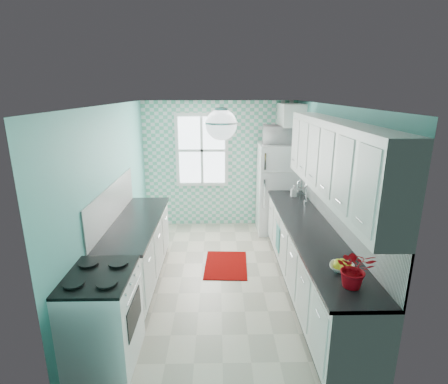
{
  "coord_description": "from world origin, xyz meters",
  "views": [
    {
      "loc": [
        -0.04,
        -4.65,
        2.68
      ],
      "look_at": [
        0.05,
        0.25,
        1.25
      ],
      "focal_mm": 28.0,
      "sensor_mm": 36.0,
      "label": 1
    }
  ],
  "objects_px": {
    "microwave": "(280,135)",
    "stove": "(102,317)",
    "ceiling_light": "(221,124)",
    "sink": "(296,204)",
    "potted_plant": "(355,268)",
    "fruit_bowl": "(342,268)",
    "fridge": "(277,188)"
  },
  "relations": [
    {
      "from": "microwave",
      "to": "stove",
      "type": "bearing_deg",
      "value": 59.91
    },
    {
      "from": "ceiling_light",
      "to": "stove",
      "type": "relative_size",
      "value": 0.36
    },
    {
      "from": "sink",
      "to": "microwave",
      "type": "bearing_deg",
      "value": 92.99
    },
    {
      "from": "microwave",
      "to": "potted_plant",
      "type": "bearing_deg",
      "value": 95.07
    },
    {
      "from": "fruit_bowl",
      "to": "potted_plant",
      "type": "height_order",
      "value": "potted_plant"
    },
    {
      "from": "ceiling_light",
      "to": "fridge",
      "type": "distance_m",
      "value": 3.19
    },
    {
      "from": "ceiling_light",
      "to": "microwave",
      "type": "distance_m",
      "value": 2.87
    },
    {
      "from": "stove",
      "to": "microwave",
      "type": "xyz_separation_m",
      "value": [
        2.31,
        3.46,
        1.39
      ]
    },
    {
      "from": "stove",
      "to": "sink",
      "type": "bearing_deg",
      "value": 46.81
    },
    {
      "from": "sink",
      "to": "microwave",
      "type": "relative_size",
      "value": 0.87
    },
    {
      "from": "ceiling_light",
      "to": "fruit_bowl",
      "type": "bearing_deg",
      "value": -31.33
    },
    {
      "from": "fruit_bowl",
      "to": "microwave",
      "type": "relative_size",
      "value": 0.4
    },
    {
      "from": "ceiling_light",
      "to": "fridge",
      "type": "bearing_deg",
      "value": 66.98
    },
    {
      "from": "fridge",
      "to": "stove",
      "type": "distance_m",
      "value": 4.17
    },
    {
      "from": "microwave",
      "to": "fruit_bowl",
      "type": "bearing_deg",
      "value": 95.2
    },
    {
      "from": "ceiling_light",
      "to": "sink",
      "type": "height_order",
      "value": "ceiling_light"
    },
    {
      "from": "stove",
      "to": "sink",
      "type": "height_order",
      "value": "sink"
    },
    {
      "from": "fridge",
      "to": "microwave",
      "type": "distance_m",
      "value": 1.03
    },
    {
      "from": "fridge",
      "to": "potted_plant",
      "type": "height_order",
      "value": "fridge"
    },
    {
      "from": "fruit_bowl",
      "to": "sink",
      "type": "bearing_deg",
      "value": 89.88
    },
    {
      "from": "stove",
      "to": "fruit_bowl",
      "type": "distance_m",
      "value": 2.45
    },
    {
      "from": "sink",
      "to": "microwave",
      "type": "height_order",
      "value": "microwave"
    },
    {
      "from": "fruit_bowl",
      "to": "ceiling_light",
      "type": "bearing_deg",
      "value": 148.67
    },
    {
      "from": "stove",
      "to": "microwave",
      "type": "height_order",
      "value": "microwave"
    },
    {
      "from": "potted_plant",
      "to": "stove",
      "type": "bearing_deg",
      "value": 175.55
    },
    {
      "from": "fridge",
      "to": "stove",
      "type": "bearing_deg",
      "value": -127.63
    },
    {
      "from": "fruit_bowl",
      "to": "potted_plant",
      "type": "bearing_deg",
      "value": -90.0
    },
    {
      "from": "microwave",
      "to": "sink",
      "type": "bearing_deg",
      "value": 98.2
    },
    {
      "from": "fridge",
      "to": "fruit_bowl",
      "type": "relative_size",
      "value": 7.15
    },
    {
      "from": "fruit_bowl",
      "to": "potted_plant",
      "type": "distance_m",
      "value": 0.34
    },
    {
      "from": "stove",
      "to": "microwave",
      "type": "bearing_deg",
      "value": 59.7
    },
    {
      "from": "potted_plant",
      "to": "microwave",
      "type": "xyz_separation_m",
      "value": [
        -0.09,
        3.64,
        0.77
      ]
    }
  ]
}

